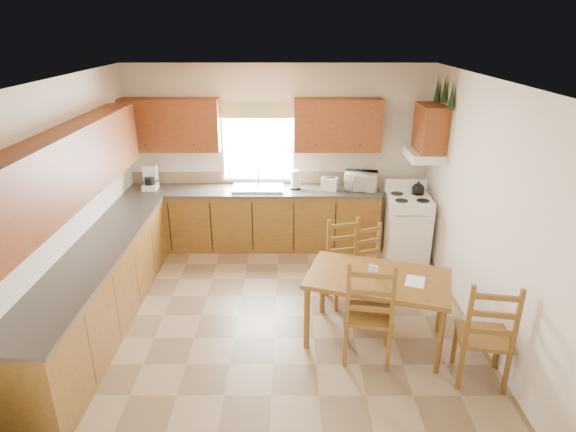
{
  "coord_description": "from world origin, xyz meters",
  "views": [
    {
      "loc": [
        0.16,
        -4.84,
        3.21
      ],
      "look_at": [
        0.15,
        0.3,
        1.15
      ],
      "focal_mm": 30.0,
      "sensor_mm": 36.0,
      "label": 1
    }
  ],
  "objects_px": {
    "chair_far_left": "(347,264)",
    "stove": "(407,228)",
    "chair_near_left": "(369,308)",
    "dining_table": "(376,309)",
    "chair_near_right": "(484,330)",
    "microwave": "(361,181)",
    "chair_far_right": "(373,264)"
  },
  "relations": [
    {
      "from": "chair_far_left",
      "to": "stove",
      "type": "bearing_deg",
      "value": 37.68
    },
    {
      "from": "chair_far_left",
      "to": "chair_near_left",
      "type": "bearing_deg",
      "value": -98.34
    },
    {
      "from": "dining_table",
      "to": "chair_near_left",
      "type": "bearing_deg",
      "value": -97.12
    },
    {
      "from": "stove",
      "to": "chair_near_right",
      "type": "xyz_separation_m",
      "value": [
        0.11,
        -2.67,
        0.1
      ]
    },
    {
      "from": "microwave",
      "to": "dining_table",
      "type": "xyz_separation_m",
      "value": [
        -0.14,
        -2.41,
        -0.66
      ]
    },
    {
      "from": "stove",
      "to": "chair_far_left",
      "type": "bearing_deg",
      "value": -126.3
    },
    {
      "from": "chair_far_left",
      "to": "chair_far_right",
      "type": "bearing_deg",
      "value": 3.66
    },
    {
      "from": "microwave",
      "to": "dining_table",
      "type": "relative_size",
      "value": 0.3
    },
    {
      "from": "chair_near_right",
      "to": "chair_far_right",
      "type": "relative_size",
      "value": 1.2
    },
    {
      "from": "chair_near_right",
      "to": "chair_far_right",
      "type": "distance_m",
      "value": 1.7
    },
    {
      "from": "chair_near_left",
      "to": "microwave",
      "type": "bearing_deg",
      "value": -86.04
    },
    {
      "from": "dining_table",
      "to": "chair_far_left",
      "type": "relative_size",
      "value": 1.41
    },
    {
      "from": "stove",
      "to": "microwave",
      "type": "xyz_separation_m",
      "value": [
        -0.65,
        0.35,
        0.6
      ]
    },
    {
      "from": "microwave",
      "to": "chair_near_right",
      "type": "relative_size",
      "value": 0.4
    },
    {
      "from": "chair_near_left",
      "to": "chair_near_right",
      "type": "bearing_deg",
      "value": 171.7
    },
    {
      "from": "microwave",
      "to": "chair_near_right",
      "type": "height_order",
      "value": "microwave"
    },
    {
      "from": "stove",
      "to": "microwave",
      "type": "height_order",
      "value": "microwave"
    },
    {
      "from": "chair_near_left",
      "to": "dining_table",
      "type": "bearing_deg",
      "value": -104.84
    },
    {
      "from": "chair_near_left",
      "to": "chair_far_right",
      "type": "distance_m",
      "value": 1.2
    },
    {
      "from": "chair_near_left",
      "to": "chair_far_left",
      "type": "relative_size",
      "value": 1.12
    },
    {
      "from": "chair_far_left",
      "to": "chair_near_right",
      "type": "bearing_deg",
      "value": -64.77
    },
    {
      "from": "chair_far_right",
      "to": "chair_far_left",
      "type": "bearing_deg",
      "value": 175.6
    },
    {
      "from": "stove",
      "to": "chair_far_right",
      "type": "xyz_separation_m",
      "value": [
        -0.69,
        -1.17,
        0.01
      ]
    },
    {
      "from": "stove",
      "to": "dining_table",
      "type": "relative_size",
      "value": 0.62
    },
    {
      "from": "chair_near_left",
      "to": "chair_far_right",
      "type": "xyz_separation_m",
      "value": [
        0.23,
        1.17,
        -0.11
      ]
    },
    {
      "from": "stove",
      "to": "microwave",
      "type": "distance_m",
      "value": 0.95
    },
    {
      "from": "chair_near_left",
      "to": "chair_far_left",
      "type": "height_order",
      "value": "chair_near_left"
    },
    {
      "from": "chair_near_right",
      "to": "chair_far_left",
      "type": "xyz_separation_m",
      "value": [
        -1.13,
        1.4,
        -0.04
      ]
    },
    {
      "from": "microwave",
      "to": "chair_far_right",
      "type": "relative_size",
      "value": 0.48
    },
    {
      "from": "chair_far_right",
      "to": "chair_near_left",
      "type": "bearing_deg",
      "value": -122.86
    },
    {
      "from": "chair_near_right",
      "to": "dining_table",
      "type": "bearing_deg",
      "value": -24.04
    },
    {
      "from": "microwave",
      "to": "dining_table",
      "type": "height_order",
      "value": "microwave"
    }
  ]
}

